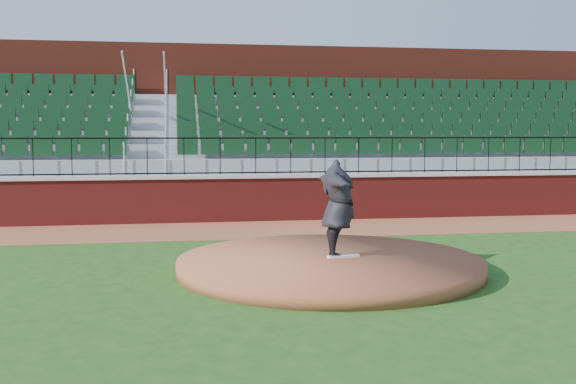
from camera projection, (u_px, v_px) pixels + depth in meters
name	position (u px, v px, depth m)	size (l,w,h in m)	color
ground	(302.00, 273.00, 11.88)	(90.00, 90.00, 0.00)	#1F4814
warning_track	(263.00, 229.00, 17.19)	(34.00, 3.20, 0.01)	brown
field_wall	(256.00, 199.00, 18.71)	(34.00, 0.35, 1.20)	maroon
wall_cap	(256.00, 176.00, 18.65)	(34.00, 0.45, 0.10)	#B7B7B7
wall_railing	(256.00, 156.00, 18.60)	(34.00, 0.05, 1.00)	black
seating_stands	(246.00, 137.00, 21.23)	(34.00, 5.10, 4.60)	gray
concourse_wall	(238.00, 124.00, 23.94)	(34.00, 0.50, 5.50)	maroon
pitchers_mound	(330.00, 265.00, 12.01)	(5.40, 5.40, 0.25)	brown
pitching_rubber	(343.00, 256.00, 12.03)	(0.58, 0.14, 0.04)	silver
pitcher	(338.00, 208.00, 12.01)	(2.14, 0.58, 1.74)	black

